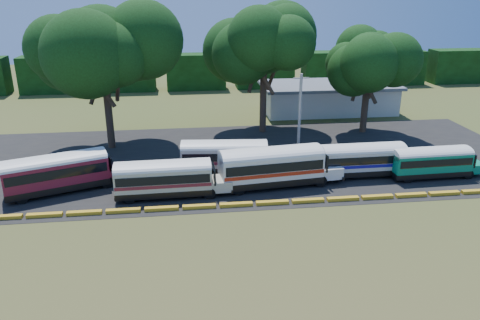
{
  "coord_description": "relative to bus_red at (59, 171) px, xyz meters",
  "views": [
    {
      "loc": [
        -2.41,
        -33.14,
        16.86
      ],
      "look_at": [
        2.44,
        6.0,
        2.14
      ],
      "focal_mm": 35.0,
      "sensor_mm": 36.0,
      "label": 1
    }
  ],
  "objects": [
    {
      "name": "terminal_building",
      "position": [
        31.29,
        24.19,
        0.07
      ],
      "size": [
        19.0,
        9.0,
        4.0
      ],
      "color": "beige",
      "rests_on": "ground"
    },
    {
      "name": "tree_east",
      "position": [
        32.67,
        13.94,
        6.76
      ],
      "size": [
        8.61,
        8.61,
        11.94
      ],
      "color": "#332319",
      "rests_on": "ground"
    },
    {
      "name": "bus_cream_west",
      "position": [
        9.17,
        -2.18,
        -0.14
      ],
      "size": [
        9.85,
        2.66,
        3.22
      ],
      "rotation": [
        0.0,
        0.0,
        0.02
      ],
      "color": "black",
      "rests_on": "ground"
    },
    {
      "name": "bus_cream_east",
      "position": [
        14.74,
        2.5,
        -0.12
      ],
      "size": [
        10.1,
        3.35,
        3.26
      ],
      "rotation": [
        0.0,
        0.0,
        -0.09
      ],
      "color": "black",
      "rests_on": "ground"
    },
    {
      "name": "curb",
      "position": [
        13.29,
        -4.81,
        -1.81
      ],
      "size": [
        53.7,
        0.45,
        0.3
      ],
      "color": "gold",
      "rests_on": "ground"
    },
    {
      "name": "bus_teal",
      "position": [
        33.58,
        -0.91,
        -0.27
      ],
      "size": [
        9.04,
        2.5,
        2.95
      ],
      "rotation": [
        0.0,
        0.0,
        0.03
      ],
      "color": "black",
      "rests_on": "ground"
    },
    {
      "name": "bus_white_red",
      "position": [
        18.55,
        -1.13,
        0.1
      ],
      "size": [
        11.34,
        3.95,
        3.65
      ],
      "rotation": [
        0.0,
        0.0,
        0.11
      ],
      "color": "black",
      "rests_on": "ground"
    },
    {
      "name": "treeline_backdrop",
      "position": [
        13.29,
        42.19,
        1.04
      ],
      "size": [
        130.0,
        4.0,
        6.0
      ],
      "color": "black",
      "rests_on": "ground"
    },
    {
      "name": "tree_west",
      "position": [
        2.8,
        11.68,
        8.99
      ],
      "size": [
        11.46,
        11.46,
        15.19
      ],
      "color": "#332319",
      "rests_on": "ground"
    },
    {
      "name": "ground",
      "position": [
        13.29,
        -5.81,
        -1.96
      ],
      "size": [
        160.0,
        160.0,
        0.0
      ],
      "primitive_type": "plane",
      "color": "#3A541C",
      "rests_on": "ground"
    },
    {
      "name": "utility_pole",
      "position": [
        22.62,
        6.22,
        2.51
      ],
      "size": [
        1.6,
        0.3,
        8.73
      ],
      "color": "gray",
      "rests_on": "ground"
    },
    {
      "name": "bus_white_blue",
      "position": [
        27.41,
        0.19,
        -0.17
      ],
      "size": [
        9.7,
        2.56,
        3.18
      ],
      "rotation": [
        0.0,
        0.0,
        0.01
      ],
      "color": "black",
      "rests_on": "ground"
    },
    {
      "name": "tree_center",
      "position": [
        20.45,
        15.52,
        8.99
      ],
      "size": [
        10.6,
        10.6,
        14.89
      ],
      "color": "#332319",
      "rests_on": "ground"
    },
    {
      "name": "asphalt_strip",
      "position": [
        14.29,
        6.19,
        -1.95
      ],
      "size": [
        64.0,
        24.0,
        0.02
      ],
      "primitive_type": "cube",
      "color": "black",
      "rests_on": "ground"
    },
    {
      "name": "bus_red",
      "position": [
        0.0,
        0.0,
        0.0
      ],
      "size": [
        10.65,
        6.04,
        3.43
      ],
      "rotation": [
        0.0,
        0.0,
        0.36
      ],
      "color": "black",
      "rests_on": "ground"
    }
  ]
}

